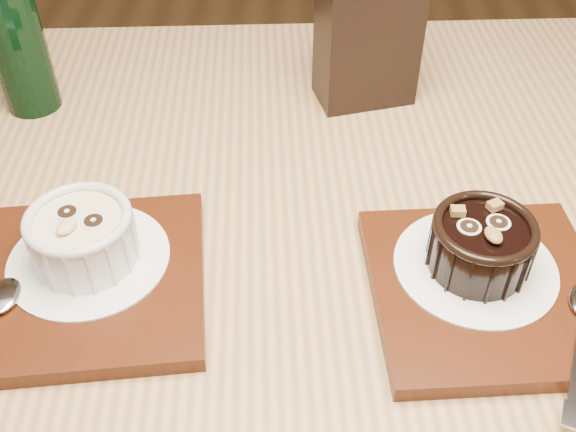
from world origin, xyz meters
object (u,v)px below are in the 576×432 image
ramekin_white (82,235)px  green_bottle (15,36)px  table (287,309)px  tray_left (90,282)px  tray_right (487,290)px  condiment_stand (367,39)px  ramekin_dark (482,243)px

ramekin_white → green_bottle: size_ratio=0.39×
table → tray_left: (-0.16, -0.06, 0.10)m
tray_right → green_bottle: green_bottle is taller
ramekin_white → tray_right: size_ratio=0.46×
table → ramekin_white: (-0.16, -0.04, 0.13)m
condiment_stand → table: bearing=-108.6°
tray_right → ramekin_dark: size_ratio=2.23×
ramekin_dark → tray_right: bearing=-81.4°
tray_right → tray_left: bearing=179.7°
tray_right → ramekin_white: bearing=176.7°
ramekin_dark → ramekin_white: bearing=166.5°
tray_left → ramekin_white: (-0.00, 0.02, 0.04)m
condiment_stand → green_bottle: size_ratio=0.66×
table → tray_right: (0.16, -0.06, 0.10)m
ramekin_white → green_bottle: bearing=139.0°
tray_left → ramekin_white: ramekin_white is taller
tray_left → ramekin_dark: ramekin_dark is taller
tray_right → ramekin_dark: 0.04m
condiment_stand → green_bottle: bearing=-175.9°
tray_left → green_bottle: bearing=115.5°
condiment_stand → green_bottle: green_bottle is taller
tray_right → table: bearing=160.5°
tray_right → ramekin_dark: bearing=112.2°
tray_left → green_bottle: 0.30m
tray_right → ramekin_dark: (-0.01, 0.02, 0.03)m
table → ramekin_white: size_ratio=15.00×
tray_right → condiment_stand: 0.31m
tray_left → tray_right: (0.32, -0.00, 0.00)m
ramekin_white → condiment_stand: (0.24, 0.27, 0.03)m
tray_right → green_bottle: size_ratio=0.85×
green_bottle → ramekin_white: bearing=-63.6°
condiment_stand → ramekin_dark: bearing=-74.6°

